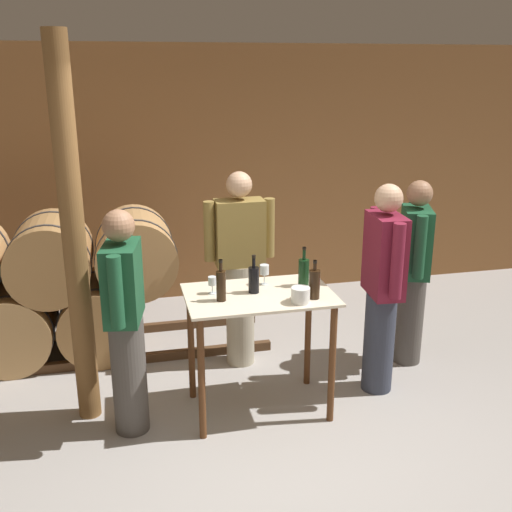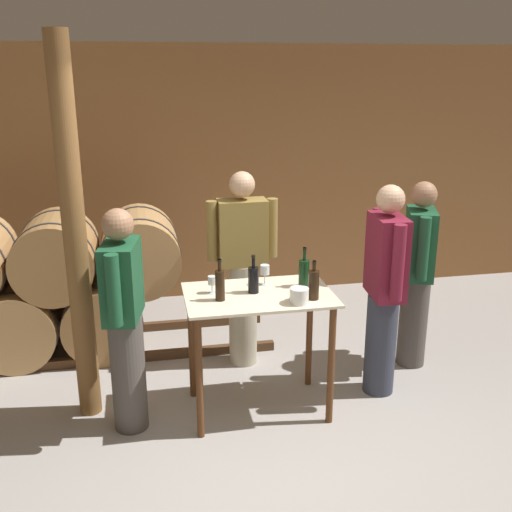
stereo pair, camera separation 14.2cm
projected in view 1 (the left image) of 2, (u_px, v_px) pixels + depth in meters
The scene contains 16 objects.
ground_plane at pixel (295, 446), 4.08m from camera, with size 14.00×14.00×0.00m, color #9E9993.
back_wall at pixel (217, 175), 6.45m from camera, with size 8.40×0.05×2.70m.
barrel_rack at pixel (33, 292), 5.14m from camera, with size 4.41×0.78×1.27m.
tasting_table at pixel (259, 318), 4.31m from camera, with size 1.05×0.67×0.93m.
wooden_post at pixel (74, 240), 4.05m from camera, with size 0.16×0.16×2.70m.
wine_bottle_far_left at pixel (221, 285), 4.09m from camera, with size 0.07×0.07×0.30m.
wine_bottle_left at pixel (254, 279), 4.25m from camera, with size 0.08×0.08×0.28m.
wine_bottle_center at pixel (314, 283), 4.14m from camera, with size 0.08×0.08×0.28m.
wine_bottle_right at pixel (304, 272), 4.38m from camera, with size 0.08×0.08×0.30m.
wine_glass_near_left at pixel (212, 282), 4.23m from camera, with size 0.06×0.06×0.13m.
wine_glass_near_center at pixel (264, 270), 4.40m from camera, with size 0.07×0.07×0.15m.
ice_bucket at pixel (300, 295), 4.08m from camera, with size 0.13×0.13×0.11m.
person_host at pixel (413, 270), 5.01m from camera, with size 0.34×0.56×1.60m.
person_visitor_with_scarf at pixel (383, 286), 4.55m from camera, with size 0.25×0.59×1.66m.
person_visitor_bearded at pixel (240, 266), 4.98m from camera, with size 0.59×0.24×1.67m.
person_visitor_near_door at pixel (125, 320), 4.02m from camera, with size 0.29×0.58×1.60m.
Camera 1 is at (-1.05, -3.34, 2.47)m, focal length 42.00 mm.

